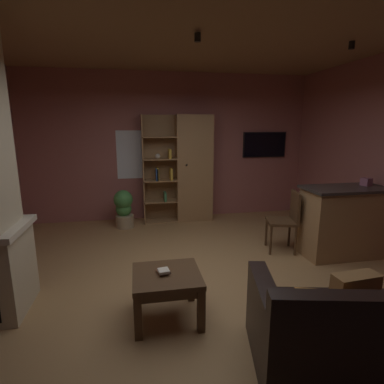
{
  "coord_description": "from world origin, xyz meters",
  "views": [
    {
      "loc": [
        -0.69,
        -3.31,
        1.88
      ],
      "look_at": [
        0.0,
        0.4,
        1.05
      ],
      "focal_mm": 28.46,
      "sensor_mm": 36.0,
      "label": 1
    }
  ],
  "objects_px": {
    "coffee_table": "(167,282)",
    "bookshelf_cabinet": "(189,169)",
    "kitchen_bar_counter": "(352,221)",
    "leather_couch": "(361,335)",
    "tissue_box": "(366,182)",
    "table_book_1": "(164,271)",
    "wall_mounted_tv": "(264,145)",
    "table_book_0": "(163,271)",
    "potted_floor_plant": "(124,208)",
    "dining_chair": "(287,217)"
  },
  "relations": [
    {
      "from": "coffee_table",
      "to": "potted_floor_plant",
      "type": "xyz_separation_m",
      "value": [
        -0.51,
        2.92,
        -0.01
      ]
    },
    {
      "from": "coffee_table",
      "to": "dining_chair",
      "type": "distance_m",
      "value": 2.38
    },
    {
      "from": "table_book_1",
      "to": "dining_chair",
      "type": "bearing_deg",
      "value": 34.29
    },
    {
      "from": "kitchen_bar_counter",
      "to": "wall_mounted_tv",
      "type": "relative_size",
      "value": 1.59
    },
    {
      "from": "bookshelf_cabinet",
      "to": "wall_mounted_tv",
      "type": "height_order",
      "value": "bookshelf_cabinet"
    },
    {
      "from": "bookshelf_cabinet",
      "to": "table_book_0",
      "type": "relative_size",
      "value": 17.62
    },
    {
      "from": "tissue_box",
      "to": "table_book_1",
      "type": "height_order",
      "value": "tissue_box"
    },
    {
      "from": "kitchen_bar_counter",
      "to": "wall_mounted_tv",
      "type": "height_order",
      "value": "wall_mounted_tv"
    },
    {
      "from": "coffee_table",
      "to": "dining_chair",
      "type": "height_order",
      "value": "dining_chair"
    },
    {
      "from": "coffee_table",
      "to": "table_book_0",
      "type": "bearing_deg",
      "value": 137.35
    },
    {
      "from": "coffee_table",
      "to": "bookshelf_cabinet",
      "type": "bearing_deg",
      "value": 76.17
    },
    {
      "from": "bookshelf_cabinet",
      "to": "kitchen_bar_counter",
      "type": "xyz_separation_m",
      "value": [
        2.04,
        -2.14,
        -0.52
      ]
    },
    {
      "from": "potted_floor_plant",
      "to": "table_book_1",
      "type": "bearing_deg",
      "value": -80.71
    },
    {
      "from": "table_book_0",
      "to": "potted_floor_plant",
      "type": "height_order",
      "value": "potted_floor_plant"
    },
    {
      "from": "bookshelf_cabinet",
      "to": "wall_mounted_tv",
      "type": "relative_size",
      "value": 2.24
    },
    {
      "from": "bookshelf_cabinet",
      "to": "coffee_table",
      "type": "bearing_deg",
      "value": -103.83
    },
    {
      "from": "kitchen_bar_counter",
      "to": "leather_couch",
      "type": "height_order",
      "value": "kitchen_bar_counter"
    },
    {
      "from": "kitchen_bar_counter",
      "to": "dining_chair",
      "type": "bearing_deg",
      "value": 160.93
    },
    {
      "from": "tissue_box",
      "to": "table_book_1",
      "type": "xyz_separation_m",
      "value": [
        -3.06,
        -1.12,
        -0.57
      ]
    },
    {
      "from": "table_book_0",
      "to": "dining_chair",
      "type": "xyz_separation_m",
      "value": [
        1.98,
        1.32,
        0.04
      ]
    },
    {
      "from": "tissue_box",
      "to": "wall_mounted_tv",
      "type": "xyz_separation_m",
      "value": [
        -0.6,
        2.28,
        0.4
      ]
    },
    {
      "from": "potted_floor_plant",
      "to": "table_book_0",
      "type": "bearing_deg",
      "value": -80.62
    },
    {
      "from": "coffee_table",
      "to": "table_book_0",
      "type": "relative_size",
      "value": 5.53
    },
    {
      "from": "tissue_box",
      "to": "leather_couch",
      "type": "distance_m",
      "value": 2.73
    },
    {
      "from": "coffee_table",
      "to": "dining_chair",
      "type": "bearing_deg",
      "value": 34.53
    },
    {
      "from": "dining_chair",
      "to": "table_book_1",
      "type": "bearing_deg",
      "value": -145.71
    },
    {
      "from": "table_book_0",
      "to": "wall_mounted_tv",
      "type": "xyz_separation_m",
      "value": [
        2.46,
        3.36,
        1.0
      ]
    },
    {
      "from": "kitchen_bar_counter",
      "to": "leather_couch",
      "type": "relative_size",
      "value": 0.84
    },
    {
      "from": "potted_floor_plant",
      "to": "kitchen_bar_counter",
      "type": "bearing_deg",
      "value": -29.36
    },
    {
      "from": "table_book_0",
      "to": "wall_mounted_tv",
      "type": "distance_m",
      "value": 4.29
    },
    {
      "from": "bookshelf_cabinet",
      "to": "dining_chair",
      "type": "height_order",
      "value": "bookshelf_cabinet"
    },
    {
      "from": "leather_couch",
      "to": "kitchen_bar_counter",
      "type": "bearing_deg",
      "value": 54.2
    },
    {
      "from": "bookshelf_cabinet",
      "to": "kitchen_bar_counter",
      "type": "distance_m",
      "value": 3.0
    },
    {
      "from": "leather_couch",
      "to": "table_book_1",
      "type": "xyz_separation_m",
      "value": [
        -1.43,
        0.92,
        0.21
      ]
    },
    {
      "from": "dining_chair",
      "to": "wall_mounted_tv",
      "type": "bearing_deg",
      "value": 76.83
    },
    {
      "from": "dining_chair",
      "to": "potted_floor_plant",
      "type": "relative_size",
      "value": 1.3
    },
    {
      "from": "table_book_1",
      "to": "dining_chair",
      "type": "relative_size",
      "value": 0.12
    },
    {
      "from": "table_book_0",
      "to": "dining_chair",
      "type": "bearing_deg",
      "value": 33.55
    },
    {
      "from": "table_book_1",
      "to": "dining_chair",
      "type": "distance_m",
      "value": 2.4
    },
    {
      "from": "bookshelf_cabinet",
      "to": "dining_chair",
      "type": "relative_size",
      "value": 2.26
    },
    {
      "from": "bookshelf_cabinet",
      "to": "tissue_box",
      "type": "height_order",
      "value": "bookshelf_cabinet"
    },
    {
      "from": "table_book_1",
      "to": "potted_floor_plant",
      "type": "xyz_separation_m",
      "value": [
        -0.48,
        2.92,
        -0.14
      ]
    },
    {
      "from": "potted_floor_plant",
      "to": "wall_mounted_tv",
      "type": "xyz_separation_m",
      "value": [
        2.94,
        0.48,
        1.11
      ]
    },
    {
      "from": "table_book_0",
      "to": "potted_floor_plant",
      "type": "relative_size",
      "value": 0.17
    },
    {
      "from": "tissue_box",
      "to": "coffee_table",
      "type": "bearing_deg",
      "value": -159.93
    },
    {
      "from": "table_book_0",
      "to": "table_book_1",
      "type": "distance_m",
      "value": 0.04
    },
    {
      "from": "coffee_table",
      "to": "dining_chair",
      "type": "relative_size",
      "value": 0.71
    },
    {
      "from": "table_book_1",
      "to": "wall_mounted_tv",
      "type": "xyz_separation_m",
      "value": [
        2.46,
        3.4,
        0.97
      ]
    },
    {
      "from": "tissue_box",
      "to": "potted_floor_plant",
      "type": "height_order",
      "value": "tissue_box"
    },
    {
      "from": "coffee_table",
      "to": "table_book_1",
      "type": "bearing_deg",
      "value": -164.13
    }
  ]
}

